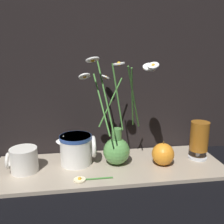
{
  "coord_description": "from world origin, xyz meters",
  "views": [
    {
      "loc": [
        -0.11,
        -0.76,
        0.39
      ],
      "look_at": [
        0.01,
        0.0,
        0.2
      ],
      "focal_mm": 40.0,
      "sensor_mm": 36.0,
      "label": 1
    }
  ],
  "objects_px": {
    "vase_with_flowers": "(117,144)",
    "tea_glass": "(199,138)",
    "orange_fruit": "(163,154)",
    "ceramic_pitcher": "(77,148)",
    "yellow_mug": "(23,160)"
  },
  "relations": [
    {
      "from": "orange_fruit",
      "to": "yellow_mug",
      "type": "bearing_deg",
      "value": 177.64
    },
    {
      "from": "vase_with_flowers",
      "to": "ceramic_pitcher",
      "type": "distance_m",
      "value": 0.14
    },
    {
      "from": "vase_with_flowers",
      "to": "tea_glass",
      "type": "height_order",
      "value": "vase_with_flowers"
    },
    {
      "from": "tea_glass",
      "to": "orange_fruit",
      "type": "xyz_separation_m",
      "value": [
        -0.14,
        -0.03,
        -0.04
      ]
    },
    {
      "from": "tea_glass",
      "to": "vase_with_flowers",
      "type": "bearing_deg",
      "value": -179.55
    },
    {
      "from": "ceramic_pitcher",
      "to": "vase_with_flowers",
      "type": "bearing_deg",
      "value": -10.02
    },
    {
      "from": "vase_with_flowers",
      "to": "ceramic_pitcher",
      "type": "relative_size",
      "value": 2.73
    },
    {
      "from": "vase_with_flowers",
      "to": "yellow_mug",
      "type": "bearing_deg",
      "value": -178.22
    },
    {
      "from": "tea_glass",
      "to": "orange_fruit",
      "type": "distance_m",
      "value": 0.15
    },
    {
      "from": "ceramic_pitcher",
      "to": "tea_glass",
      "type": "height_order",
      "value": "tea_glass"
    },
    {
      "from": "yellow_mug",
      "to": "orange_fruit",
      "type": "distance_m",
      "value": 0.46
    },
    {
      "from": "tea_glass",
      "to": "orange_fruit",
      "type": "relative_size",
      "value": 1.62
    },
    {
      "from": "vase_with_flowers",
      "to": "orange_fruit",
      "type": "distance_m",
      "value": 0.16
    },
    {
      "from": "vase_with_flowers",
      "to": "ceramic_pitcher",
      "type": "height_order",
      "value": "vase_with_flowers"
    },
    {
      "from": "yellow_mug",
      "to": "tea_glass",
      "type": "relative_size",
      "value": 0.71
    }
  ]
}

